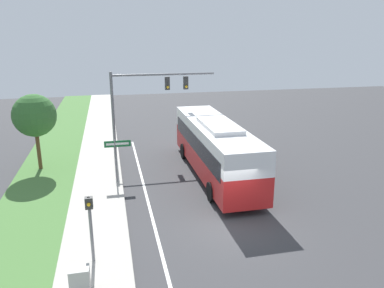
# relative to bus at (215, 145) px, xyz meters

# --- Properties ---
(ground_plane) EXTENTS (80.00, 80.00, 0.00)m
(ground_plane) POSITION_rel_bus_xyz_m (-0.89, -6.37, -1.93)
(ground_plane) COLOR #38383A
(sidewalk) EXTENTS (2.80, 80.00, 0.12)m
(sidewalk) POSITION_rel_bus_xyz_m (-7.09, -6.37, -1.87)
(sidewalk) COLOR #ADA89E
(sidewalk) RESTS_ON ground_plane
(grass_verge) EXTENTS (3.60, 80.00, 0.10)m
(grass_verge) POSITION_rel_bus_xyz_m (-10.29, -6.37, -1.88)
(grass_verge) COLOR #477538
(grass_verge) RESTS_ON ground_plane
(lane_divider_near) EXTENTS (0.14, 30.00, 0.01)m
(lane_divider_near) POSITION_rel_bus_xyz_m (-4.49, -6.37, -1.93)
(lane_divider_near) COLOR silver
(lane_divider_near) RESTS_ON ground_plane
(bus) EXTENTS (2.72, 11.79, 3.53)m
(bus) POSITION_rel_bus_xyz_m (0.00, 0.00, 0.00)
(bus) COLOR red
(bus) RESTS_ON ground_plane
(signal_gantry) EXTENTS (7.28, 0.41, 6.06)m
(signal_gantry) POSITION_rel_bus_xyz_m (-3.64, 4.83, 2.47)
(signal_gantry) COLOR slate
(signal_gantry) RESTS_ON ground_plane
(pedestrian_signal) EXTENTS (0.28, 0.34, 2.77)m
(pedestrian_signal) POSITION_rel_bus_xyz_m (-7.14, -8.05, -0.02)
(pedestrian_signal) COLOR slate
(pedestrian_signal) RESTS_ON ground_plane
(street_sign) EXTENTS (1.51, 0.08, 2.66)m
(street_sign) POSITION_rel_bus_xyz_m (-5.92, -0.02, -0.03)
(street_sign) COLOR slate
(street_sign) RESTS_ON ground_plane
(utility_cabinet) EXTENTS (0.67, 0.50, 0.95)m
(utility_cabinet) POSITION_rel_bus_xyz_m (-7.51, -9.87, -1.34)
(utility_cabinet) COLOR #A8A8A3
(utility_cabinet) RESTS_ON sidewalk
(roadside_tree) EXTENTS (2.68, 2.68, 4.85)m
(roadside_tree) POSITION_rel_bus_xyz_m (-10.76, 3.36, 1.67)
(roadside_tree) COLOR brown
(roadside_tree) RESTS_ON grass_verge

